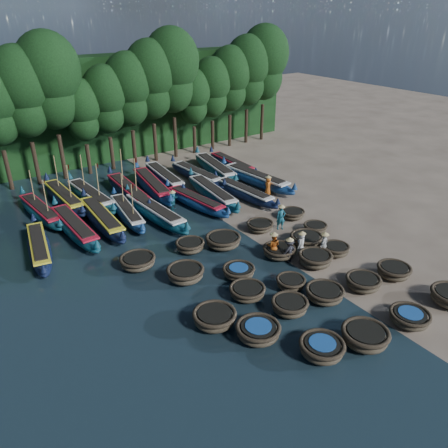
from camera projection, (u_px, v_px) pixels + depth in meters
ground at (263, 246)px, 28.70m from camera, size 120.00×120.00×0.00m
foliage_wall at (116, 108)px, 43.71m from camera, size 40.00×3.00×10.00m
coracle_1 at (322, 348)px, 19.49m from camera, size 2.24×2.24×0.75m
coracle_2 at (365, 336)px, 20.12m from camera, size 2.25×2.25×0.83m
coracle_3 at (410, 317)px, 21.51m from camera, size 2.27×2.27×0.66m
coracle_5 at (258, 331)px, 20.54m from camera, size 2.41×2.41×0.74m
coracle_6 at (290, 306)px, 22.25m from camera, size 1.98×1.98×0.76m
coracle_7 at (325, 293)px, 23.25m from camera, size 2.38×2.38×0.72m
coracle_8 at (363, 282)px, 24.15m from camera, size 2.21×2.21×0.75m
coracle_9 at (394, 271)px, 25.19m from camera, size 2.36×2.36×0.74m
coracle_10 at (215, 317)px, 21.38m from camera, size 2.67×2.67×0.78m
coracle_11 at (247, 291)px, 23.47m from camera, size 2.27×2.27×0.66m
coracle_12 at (291, 283)px, 24.20m from camera, size 2.02×2.02×0.66m
coracle_13 at (315, 259)px, 26.31m from camera, size 2.10×2.10×0.81m
coracle_14 at (336, 249)px, 27.50m from camera, size 1.98×1.98×0.68m
coracle_15 at (185, 273)px, 24.88m from camera, size 2.32×2.32×0.82m
coracle_16 at (239, 271)px, 25.27m from camera, size 2.04×2.04×0.63m
coracle_17 at (279, 251)px, 27.28m from camera, size 2.15×2.15×0.70m
coracle_18 at (306, 239)px, 28.59m from camera, size 2.27×2.27×0.75m
coracle_19 at (315, 228)px, 30.22m from camera, size 1.68×1.68×0.65m
coracle_20 at (138, 261)px, 26.15m from camera, size 2.36×2.36×0.73m
coracle_21 at (190, 246)px, 27.88m from camera, size 2.24×2.24×0.72m
coracle_22 at (223, 241)px, 28.39m from camera, size 2.56×2.56×0.78m
coracle_23 at (260, 226)px, 30.50m from camera, size 2.24×2.24×0.63m
coracle_24 at (293, 214)px, 32.26m from camera, size 1.89×1.89×0.64m
long_boat_0 at (39, 247)px, 27.50m from camera, size 2.51×7.60×1.35m
long_boat_1 at (75, 227)px, 29.84m from camera, size 1.76×8.65×1.52m
long_boat_2 at (102, 218)px, 31.07m from camera, size 1.86×8.79×1.55m
long_boat_3 at (127, 213)px, 32.10m from camera, size 2.22×7.50×3.21m
long_boat_4 at (155, 212)px, 31.97m from camera, size 2.13×8.84×1.56m
long_boat_5 at (196, 201)px, 33.94m from camera, size 2.38×7.74×1.37m
long_boat_6 at (212, 193)px, 35.33m from camera, size 2.42×8.66×1.53m
long_boat_7 at (244, 192)px, 35.52m from camera, size 2.00×7.91×1.40m
long_boat_8 at (256, 178)px, 38.15m from camera, size 2.53×9.16×1.62m
long_boat_9 at (41, 211)px, 32.25m from camera, size 2.20×8.00×3.41m
long_boat_10 at (64, 197)px, 34.47m from camera, size 1.87×8.67×3.69m
long_boat_11 at (91, 196)px, 34.76m from camera, size 2.16×8.60×3.66m
long_boat_12 at (128, 191)px, 35.62m from camera, size 1.87×8.94×3.80m
long_boat_13 at (152, 185)px, 36.67m from camera, size 2.80×9.12×1.62m
long_boat_14 at (164, 177)px, 38.60m from camera, size 2.24×8.51×1.50m
long_boat_15 at (197, 175)px, 39.22m from camera, size 2.05×8.20×1.45m
long_boat_16 at (215, 168)px, 40.69m from camera, size 2.98×8.94×1.59m
long_boat_17 at (232, 164)px, 41.94m from camera, size 1.55×7.89×1.39m
fisherman_0 at (301, 242)px, 27.44m from camera, size 0.87×0.76×1.69m
fisherman_1 at (281, 216)px, 30.42m from camera, size 0.76×0.65×1.98m
fisherman_2 at (273, 245)px, 26.93m from camera, size 1.04×1.04×1.90m
fisherman_3 at (289, 250)px, 26.52m from camera, size 1.06×0.64×1.80m
fisherman_4 at (324, 244)px, 27.12m from camera, size 1.01×0.70×1.80m
fisherman_5 at (173, 200)px, 33.36m from camera, size 1.32×1.34×1.74m
fisherman_6 at (268, 185)px, 36.07m from camera, size 0.88×0.94×1.81m
tree_3 at (21, 91)px, 35.16m from camera, size 4.92×4.92×11.60m
tree_4 at (49, 80)px, 36.03m from camera, size 5.34×5.34×12.58m
tree_5 at (81, 109)px, 38.41m from camera, size 3.68×3.68×8.68m
tree_6 at (106, 99)px, 39.28m from camera, size 4.09×4.09×9.65m
tree_7 at (129, 89)px, 40.16m from camera, size 4.51×4.51×10.63m
tree_8 at (151, 79)px, 41.03m from camera, size 4.92×4.92×11.60m
tree_9 at (172, 69)px, 41.90m from camera, size 5.34×5.34×12.58m
tree_10 at (193, 96)px, 44.29m from camera, size 3.68×3.68×8.68m
tree_11 at (212, 87)px, 45.16m from camera, size 4.09×4.09×9.65m
tree_12 at (230, 78)px, 46.03m from camera, size 4.51×4.51×10.63m
tree_13 at (247, 70)px, 46.90m from camera, size 4.92×4.92×11.60m
tree_14 at (264, 62)px, 47.78m from camera, size 5.34×5.34×12.58m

